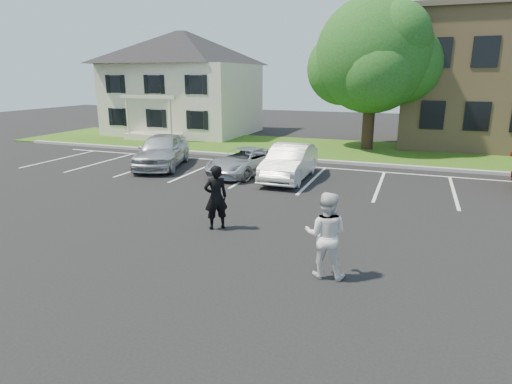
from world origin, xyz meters
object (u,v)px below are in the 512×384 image
(house, at_px, (184,83))
(tree, at_px, (375,58))
(man_white_shirt, at_px, (326,235))
(car_silver_west, at_px, (162,150))
(car_white_sedan, at_px, (289,162))
(car_silver_minivan, at_px, (244,161))
(man_black_suit, at_px, (216,197))

(house, xyz_separation_m, tree, (14.38, -3.04, 1.52))
(man_white_shirt, xyz_separation_m, car_silver_west, (-9.94, 9.05, -0.15))
(house, relative_size, tree, 1.17)
(house, bearing_deg, car_white_sedan, -45.32)
(man_white_shirt, relative_size, car_silver_west, 0.40)
(man_white_shirt, relative_size, car_silver_minivan, 0.46)
(man_black_suit, relative_size, car_silver_west, 0.39)
(house, bearing_deg, car_silver_minivan, -50.60)
(tree, height_order, man_white_shirt, tree)
(house, relative_size, man_white_shirt, 5.28)
(car_silver_west, bearing_deg, tree, 27.40)
(tree, xyz_separation_m, car_silver_west, (-8.98, -8.78, -4.52))
(car_white_sedan, bearing_deg, car_silver_minivan, 173.51)
(tree, xyz_separation_m, car_white_sedan, (-2.38, -9.09, -4.61))
(car_silver_west, height_order, car_white_sedan, car_silver_west)
(man_black_suit, xyz_separation_m, man_white_shirt, (3.61, -1.96, 0.02))
(house, height_order, car_white_sedan, house)
(man_white_shirt, xyz_separation_m, car_silver_minivan, (-5.55, 8.95, -0.38))
(house, xyz_separation_m, car_white_sedan, (12.00, -12.13, -3.09))
(house, xyz_separation_m, man_black_suit, (11.73, -18.91, -2.88))
(house, distance_m, car_silver_west, 13.34)
(car_silver_west, distance_m, car_silver_minivan, 4.40)
(car_silver_west, bearing_deg, house, 97.57)
(house, relative_size, car_white_sedan, 2.28)
(house, relative_size, man_black_suit, 5.41)
(tree, distance_m, car_silver_minivan, 11.07)
(house, height_order, man_white_shirt, house)
(car_silver_west, distance_m, car_white_sedan, 6.60)
(tree, relative_size, car_silver_west, 1.82)
(tree, height_order, car_silver_minivan, tree)
(house, distance_m, car_white_sedan, 17.34)
(car_silver_west, height_order, car_silver_minivan, car_silver_west)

